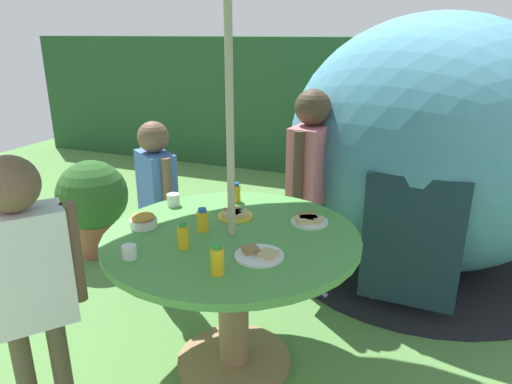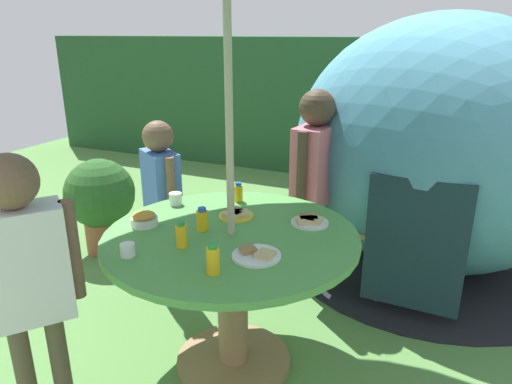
# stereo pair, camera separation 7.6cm
# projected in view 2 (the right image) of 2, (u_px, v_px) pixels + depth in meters

# --- Properties ---
(ground_plane) EXTENTS (10.00, 10.00, 0.02)m
(ground_plane) POSITION_uv_depth(u_px,v_px,m) (234.00, 363.00, 2.48)
(ground_plane) COLOR #548442
(hedge_backdrop) EXTENTS (9.00, 0.70, 1.60)m
(hedge_backdrop) POSITION_uv_depth(u_px,v_px,m) (375.00, 109.00, 5.46)
(hedge_backdrop) COLOR #234C28
(hedge_backdrop) RESTS_ON ground_plane
(garden_table) EXTENTS (1.23, 1.23, 0.75)m
(garden_table) POSITION_uv_depth(u_px,v_px,m) (232.00, 269.00, 2.29)
(garden_table) COLOR #93704C
(garden_table) RESTS_ON ground_plane
(wooden_chair) EXTENTS (0.60, 0.59, 0.93)m
(wooden_chair) POSITION_uv_depth(u_px,v_px,m) (378.00, 208.00, 3.20)
(wooden_chair) COLOR tan
(wooden_chair) RESTS_ON ground_plane
(dome_tent) EXTENTS (2.14, 2.14, 1.80)m
(dome_tent) POSITION_uv_depth(u_px,v_px,m) (438.00, 148.00, 3.26)
(dome_tent) COLOR teal
(dome_tent) RESTS_ON ground_plane
(potted_plant) EXTENTS (0.53, 0.53, 0.75)m
(potted_plant) POSITION_uv_depth(u_px,v_px,m) (100.00, 198.00, 3.59)
(potted_plant) COLOR brown
(potted_plant) RESTS_ON ground_plane
(child_in_pink_shirt) EXTENTS (0.23, 0.45, 1.33)m
(child_in_pink_shirt) POSITION_uv_depth(u_px,v_px,m) (315.00, 165.00, 2.97)
(child_in_pink_shirt) COLOR navy
(child_in_pink_shirt) RESTS_ON ground_plane
(child_in_blue_shirt) EXTENTS (0.34, 0.30, 1.14)m
(child_in_blue_shirt) POSITION_uv_depth(u_px,v_px,m) (161.00, 185.00, 2.98)
(child_in_blue_shirt) COLOR navy
(child_in_blue_shirt) RESTS_ON ground_plane
(child_in_white_shirt) EXTENTS (0.34, 0.37, 1.25)m
(child_in_white_shirt) POSITION_uv_depth(u_px,v_px,m) (24.00, 266.00, 1.81)
(child_in_white_shirt) COLOR brown
(child_in_white_shirt) RESTS_ON ground_plane
(snack_bowl) EXTENTS (0.13, 0.13, 0.07)m
(snack_bowl) POSITION_uv_depth(u_px,v_px,m) (144.00, 219.00, 2.31)
(snack_bowl) COLOR white
(snack_bowl) RESTS_ON garden_table
(plate_near_right) EXTENTS (0.21, 0.21, 0.03)m
(plate_near_right) POSITION_uv_depth(u_px,v_px,m) (257.00, 255.00, 1.99)
(plate_near_right) COLOR white
(plate_near_right) RESTS_ON garden_table
(plate_far_right) EXTENTS (0.19, 0.19, 0.03)m
(plate_far_right) POSITION_uv_depth(u_px,v_px,m) (309.00, 221.00, 2.34)
(plate_far_right) COLOR white
(plate_far_right) RESTS_ON garden_table
(plate_center_front) EXTENTS (0.18, 0.18, 0.03)m
(plate_center_front) POSITION_uv_depth(u_px,v_px,m) (236.00, 214.00, 2.42)
(plate_center_front) COLOR yellow
(plate_center_front) RESTS_ON garden_table
(juice_bottle_near_left) EXTENTS (0.05, 0.05, 0.13)m
(juice_bottle_near_left) POSITION_uv_depth(u_px,v_px,m) (213.00, 259.00, 1.84)
(juice_bottle_near_left) COLOR yellow
(juice_bottle_near_left) RESTS_ON garden_table
(juice_bottle_far_left) EXTENTS (0.06, 0.06, 0.12)m
(juice_bottle_far_left) POSITION_uv_depth(u_px,v_px,m) (202.00, 220.00, 2.25)
(juice_bottle_far_left) COLOR yellow
(juice_bottle_far_left) RESTS_ON garden_table
(juice_bottle_center_back) EXTENTS (0.05, 0.05, 0.12)m
(juice_bottle_center_back) POSITION_uv_depth(u_px,v_px,m) (181.00, 235.00, 2.07)
(juice_bottle_center_back) COLOR yellow
(juice_bottle_center_back) RESTS_ON garden_table
(juice_bottle_mid_left) EXTENTS (0.05, 0.05, 0.11)m
(juice_bottle_mid_left) POSITION_uv_depth(u_px,v_px,m) (238.00, 193.00, 2.63)
(juice_bottle_mid_left) COLOR yellow
(juice_bottle_mid_left) RESTS_ON garden_table
(cup_near) EXTENTS (0.06, 0.06, 0.06)m
(cup_near) POSITION_uv_depth(u_px,v_px,m) (128.00, 250.00, 1.99)
(cup_near) COLOR white
(cup_near) RESTS_ON garden_table
(cup_far) EXTENTS (0.07, 0.07, 0.07)m
(cup_far) POSITION_uv_depth(u_px,v_px,m) (176.00, 199.00, 2.59)
(cup_far) COLOR white
(cup_far) RESTS_ON garden_table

